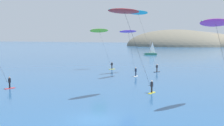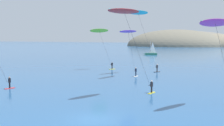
# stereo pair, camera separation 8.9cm
# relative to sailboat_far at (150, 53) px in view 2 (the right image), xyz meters

# --- Properties ---
(ground_plane) EXTENTS (600.00, 600.00, 0.00)m
(ground_plane) POSITION_rel_sailboat_far_xyz_m (17.98, -88.65, -0.64)
(ground_plane) COLOR #285689
(headland_island) EXTENTS (92.31, 54.65, 25.38)m
(headland_island) POSITION_rel_sailboat_far_xyz_m (-1.49, 111.56, -0.64)
(headland_island) COLOR #7A705B
(headland_island) RESTS_ON ground
(sailboat_far) EXTENTS (5.94, 2.63, 5.70)m
(sailboat_far) POSITION_rel_sailboat_far_xyz_m (0.00, 0.00, 0.00)
(sailboat_far) COLOR #23664C
(sailboat_far) RESTS_ON ground
(kitesurfer_magenta) EXTENTS (4.18, 6.98, 9.24)m
(kitesurfer_magenta) POSITION_rel_sailboat_far_xyz_m (27.90, -80.76, 7.50)
(kitesurfer_magenta) COLOR red
(kitesurfer_magenta) RESTS_ON ground
(kitesurfer_lime) EXTENTS (4.59, 5.42, 9.20)m
(kitesurfer_lime) POSITION_rel_sailboat_far_xyz_m (2.93, -54.50, 7.38)
(kitesurfer_lime) COLOR yellow
(kitesurfer_lime) RESTS_ON ground
(kitesurfer_cyan) EXTENTS (5.17, 8.61, 12.47)m
(kitesurfer_cyan) POSITION_rel_sailboat_far_xyz_m (12.91, -58.01, 10.54)
(kitesurfer_cyan) COLOR #2D2D33
(kitesurfer_cyan) RESTS_ON ground
(kitesurfer_red) EXTENTS (4.25, 7.96, 10.68)m
(kitesurfer_red) POSITION_rel_sailboat_far_xyz_m (17.87, -79.42, 8.90)
(kitesurfer_red) COLOR yellow
(kitesurfer_red) RESTS_ON ground
(kitesurfer_purple) EXTENTS (2.53, 5.96, 8.62)m
(kitesurfer_purple) POSITION_rel_sailboat_far_xyz_m (12.72, -63.60, 7.00)
(kitesurfer_purple) COLOR silver
(kitesurfer_purple) RESTS_ON ground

